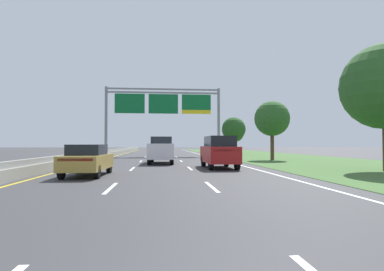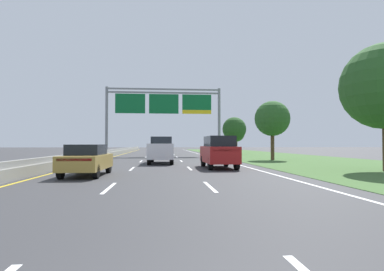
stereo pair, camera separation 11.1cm
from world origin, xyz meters
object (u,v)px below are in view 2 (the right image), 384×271
(roadside_tree_mid, at_px, (272,119))
(car_black_centre_lane_sedan, at_px, (162,150))
(car_red_right_lane_suv, at_px, (219,151))
(roadside_tree_far, at_px, (234,129))
(roadside_tree_distant, at_px, (236,134))
(pickup_truck_white, at_px, (161,150))
(car_gold_left_lane_sedan, at_px, (87,159))
(overhead_sign_gantry, at_px, (164,107))

(roadside_tree_mid, bearing_deg, car_black_centre_lane_sedan, 135.58)
(car_red_right_lane_suv, bearing_deg, roadside_tree_mid, -36.42)
(car_red_right_lane_suv, height_order, car_black_centre_lane_sedan, car_red_right_lane_suv)
(car_red_right_lane_suv, xyz_separation_m, roadside_tree_far, (7.00, 26.24, 2.69))
(car_red_right_lane_suv, bearing_deg, roadside_tree_far, -15.42)
(car_red_right_lane_suv, xyz_separation_m, roadside_tree_distant, (11.33, 43.33, 2.53))
(car_black_centre_lane_sedan, xyz_separation_m, roadside_tree_far, (10.74, 5.88, 2.97))
(car_red_right_lane_suv, relative_size, car_black_centre_lane_sedan, 1.06)
(pickup_truck_white, bearing_deg, car_red_right_lane_suv, -144.26)
(pickup_truck_white, xyz_separation_m, car_gold_left_lane_sedan, (-3.71, -10.02, -0.26))
(car_red_right_lane_suv, relative_size, roadside_tree_distant, 0.89)
(roadside_tree_far, bearing_deg, roadside_tree_mid, -89.74)
(overhead_sign_gantry, xyz_separation_m, roadside_tree_mid, (10.58, -11.48, -2.34))
(roadside_tree_mid, bearing_deg, car_red_right_lane_suv, -125.93)
(car_red_right_lane_suv, distance_m, roadside_tree_distant, 44.86)
(pickup_truck_white, relative_size, roadside_tree_mid, 0.94)
(car_gold_left_lane_sedan, xyz_separation_m, roadside_tree_distant, (18.84, 47.76, 2.81))
(car_gold_left_lane_sedan, xyz_separation_m, roadside_tree_mid, (14.59, 14.18, 3.25))
(car_black_centre_lane_sedan, distance_m, roadside_tree_distant, 27.62)
(car_black_centre_lane_sedan, bearing_deg, overhead_sign_gantry, -13.40)
(roadside_tree_far, distance_m, roadside_tree_distant, 17.63)
(overhead_sign_gantry, relative_size, roadside_tree_far, 2.70)
(pickup_truck_white, distance_m, car_gold_left_lane_sedan, 10.69)
(overhead_sign_gantry, bearing_deg, car_red_right_lane_suv, -80.62)
(overhead_sign_gantry, bearing_deg, roadside_tree_far, 25.45)
(overhead_sign_gantry, distance_m, car_black_centre_lane_sedan, 5.67)
(car_black_centre_lane_sedan, relative_size, roadside_tree_far, 0.80)
(car_gold_left_lane_sedan, height_order, car_black_centre_lane_sedan, same)
(car_gold_left_lane_sedan, height_order, roadside_tree_mid, roadside_tree_mid)
(pickup_truck_white, relative_size, car_black_centre_lane_sedan, 1.23)
(pickup_truck_white, xyz_separation_m, roadside_tree_distant, (15.13, 37.74, 2.56))
(roadside_tree_far, bearing_deg, car_gold_left_lane_sedan, -115.32)
(overhead_sign_gantry, xyz_separation_m, pickup_truck_white, (-0.29, -15.64, -5.33))
(car_gold_left_lane_sedan, bearing_deg, roadside_tree_distant, -20.04)
(overhead_sign_gantry, height_order, car_black_centre_lane_sedan, overhead_sign_gantry)
(overhead_sign_gantry, bearing_deg, roadside_tree_mid, -47.34)
(overhead_sign_gantry, xyz_separation_m, car_black_centre_lane_sedan, (-0.24, -0.88, -5.59))
(roadside_tree_distant, bearing_deg, roadside_tree_mid, -97.23)
(pickup_truck_white, relative_size, car_red_right_lane_suv, 1.16)
(roadside_tree_far, height_order, roadside_tree_distant, roadside_tree_far)
(overhead_sign_gantry, bearing_deg, pickup_truck_white, -91.08)
(car_black_centre_lane_sedan, bearing_deg, car_gold_left_lane_sedan, 172.85)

